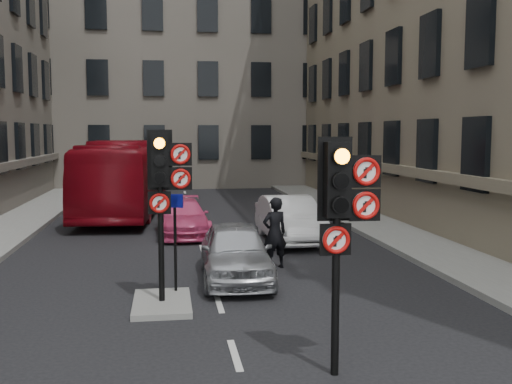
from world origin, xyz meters
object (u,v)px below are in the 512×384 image
object	(u,v)px
car_pink	(183,217)
motorcycle	(237,243)
signal_near	(343,205)
bus_red	(126,177)
signal_far	(164,178)
car_silver	(236,252)
car_white	(290,219)
info_sign	(175,229)
motorcyclist	(275,233)

from	to	relation	value
car_pink	motorcycle	distance (m)	4.88
signal_near	car_pink	world-z (taller)	signal_near
car_pink	bus_red	size ratio (longest dim) A/B	0.36
signal_far	car_silver	world-z (taller)	signal_far
car_white	info_sign	bearing A→B (deg)	-123.63
bus_red	signal_near	bearing A→B (deg)	-72.96
car_pink	bus_red	world-z (taller)	bus_red
signal_far	bus_red	bearing A→B (deg)	96.85
car_silver	info_sign	bearing A→B (deg)	-137.48
signal_far	motorcycle	size ratio (longest dim) A/B	2.04
signal_near	bus_red	distance (m)	19.29
car_pink	motorcyclist	world-z (taller)	motorcyclist
car_silver	signal_far	bearing A→B (deg)	-128.23
motorcycle	car_silver	bearing A→B (deg)	-92.32
car_pink	motorcyclist	distance (m)	6.11
motorcycle	info_sign	xyz separation A→B (m)	(-1.78, -3.38, 1.00)
car_silver	motorcyclist	distance (m)	1.66
signal_far	car_silver	distance (m)	3.30
signal_far	info_sign	size ratio (longest dim) A/B	1.64
car_silver	info_sign	size ratio (longest dim) A/B	1.92
signal_near	motorcycle	bearing A→B (deg)	94.24
motorcyclist	info_sign	distance (m)	3.63
bus_red	car_pink	bearing A→B (deg)	-64.46
signal_near	car_silver	world-z (taller)	signal_near
info_sign	bus_red	bearing A→B (deg)	115.73
signal_far	bus_red	xyz separation A→B (m)	(-1.77, 14.76, -1.06)
signal_far	info_sign	bearing A→B (deg)	73.85
car_white	info_sign	world-z (taller)	info_sign
signal_far	car_white	world-z (taller)	signal_far
motorcyclist	info_sign	bearing A→B (deg)	25.26
car_white	car_silver	bearing A→B (deg)	-117.48
car_silver	car_pink	size ratio (longest dim) A/B	0.97
car_pink	info_sign	world-z (taller)	info_sign
signal_far	car_silver	size ratio (longest dim) A/B	0.86
car_silver	bus_red	world-z (taller)	bus_red
car_silver	car_white	bearing A→B (deg)	66.41
signal_far	car_pink	xyz separation A→B (m)	(0.59, 8.79, -2.08)
car_pink	motorcycle	xyz separation A→B (m)	(1.41, -4.67, -0.10)
car_silver	motorcyclist	bearing A→B (deg)	45.63
bus_red	info_sign	world-z (taller)	bus_red
car_pink	bus_red	xyz separation A→B (m)	(-2.37, 5.97, 1.02)
signal_far	info_sign	xyz separation A→B (m)	(0.21, 0.74, -1.18)
car_silver	car_white	world-z (taller)	car_white
car_white	bus_red	xyz separation A→B (m)	(-5.88, 7.74, 0.89)
motorcycle	motorcyclist	world-z (taller)	motorcyclist
car_silver	motorcyclist	xyz separation A→B (m)	(1.19, 1.13, 0.25)
motorcycle	info_sign	distance (m)	3.95
signal_far	motorcyclist	size ratio (longest dim) A/B	1.86
car_white	signal_far	bearing A→B (deg)	-122.17
info_sign	car_silver	bearing A→B (deg)	58.13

